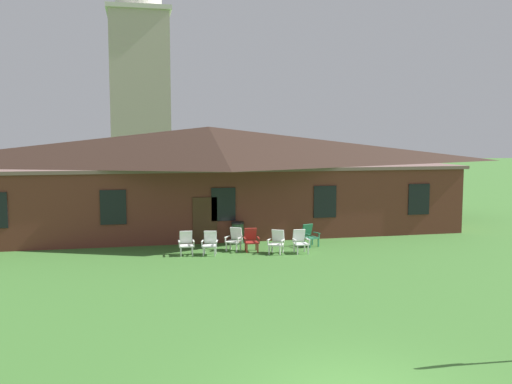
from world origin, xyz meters
TOP-DOWN VIEW (x-y plane):
  - brick_building at (-0.00, 20.31)m, footprint 24.99×10.40m
  - dome_tower at (-3.35, 39.08)m, footprint 5.18×5.18m
  - lawn_chair_by_porch at (-1.87, 13.15)m, footprint 0.66×0.68m
  - lawn_chair_near_door at (-0.92, 12.97)m, footprint 0.73×0.78m
  - lawn_chair_left_end at (0.21, 13.61)m, footprint 0.84×0.87m
  - lawn_chair_middle at (0.86, 13.29)m, footprint 0.66×0.69m
  - lawn_chair_right_end at (1.81, 12.66)m, footprint 0.83×0.86m
  - lawn_chair_far_side at (2.78, 12.53)m, footprint 0.65×0.68m
  - lawn_chair_under_eave at (3.58, 13.80)m, footprint 0.76×0.81m
  - trash_bin at (0.60, 15.01)m, footprint 0.56×0.56m

SIDE VIEW (x-z plane):
  - trash_bin at x=0.60m, z-range 0.01..0.99m
  - lawn_chair_by_porch at x=-1.87m, z-range 0.02..0.98m
  - lawn_chair_near_door at x=-0.92m, z-range 0.02..0.98m
  - lawn_chair_left_end at x=0.21m, z-range 0.02..0.98m
  - lawn_chair_middle at x=0.86m, z-range 0.02..0.98m
  - lawn_chair_right_end at x=1.81m, z-range 0.02..0.98m
  - lawn_chair_far_side at x=2.78m, z-range 0.02..0.98m
  - lawn_chair_under_eave at x=3.58m, z-range 0.02..0.98m
  - brick_building at x=0.00m, z-range 0.05..5.37m
  - dome_tower at x=-3.35m, z-range -0.83..20.16m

